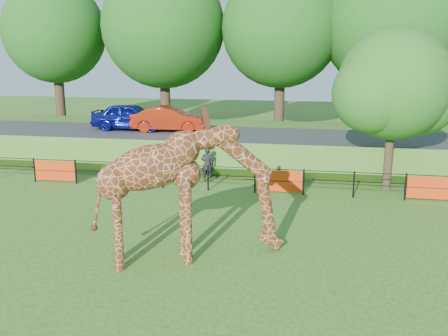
# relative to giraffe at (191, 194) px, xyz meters

# --- Properties ---
(ground) EXTENTS (90.00, 90.00, 0.00)m
(ground) POSITION_rel_giraffe_xyz_m (-0.98, -1.06, -1.94)
(ground) COLOR #2B5D17
(ground) RESTS_ON ground
(giraffe) EXTENTS (5.38, 3.09, 3.88)m
(giraffe) POSITION_rel_giraffe_xyz_m (0.00, 0.00, 0.00)
(giraffe) COLOR #5C2A12
(giraffe) RESTS_ON ground
(perimeter_fence) EXTENTS (28.07, 0.10, 1.10)m
(perimeter_fence) POSITION_rel_giraffe_xyz_m (-0.98, 6.94, -1.39)
(perimeter_fence) COLOR black
(perimeter_fence) RESTS_ON ground
(embankment) EXTENTS (40.00, 9.00, 1.30)m
(embankment) POSITION_rel_giraffe_xyz_m (-0.98, 14.44, -1.29)
(embankment) COLOR #2B5D17
(embankment) RESTS_ON ground
(road) EXTENTS (40.00, 5.00, 0.12)m
(road) POSITION_rel_giraffe_xyz_m (-0.98, 12.94, -0.58)
(road) COLOR #313134
(road) RESTS_ON embankment
(car_blue) EXTENTS (4.34, 1.75, 1.48)m
(car_blue) POSITION_rel_giraffe_xyz_m (-6.70, 13.32, 0.22)
(car_blue) COLOR #121A95
(car_blue) RESTS_ON road
(car_red) EXTENTS (4.19, 1.74, 1.35)m
(car_red) POSITION_rel_giraffe_xyz_m (-4.48, 13.22, 0.15)
(car_red) COLOR #B4240C
(car_red) RESTS_ON road
(visitor) EXTENTS (0.60, 0.41, 1.58)m
(visitor) POSITION_rel_giraffe_xyz_m (-1.31, 8.38, -1.15)
(visitor) COLOR black
(visitor) RESTS_ON ground
(tree_east) EXTENTS (5.40, 4.71, 6.76)m
(tree_east) POSITION_rel_giraffe_xyz_m (6.62, 8.57, 2.34)
(tree_east) COLOR #312216
(tree_east) RESTS_ON ground
(bg_tree_line) EXTENTS (37.30, 8.80, 11.82)m
(bg_tree_line) POSITION_rel_giraffe_xyz_m (0.92, 20.94, 5.25)
(bg_tree_line) COLOR #312216
(bg_tree_line) RESTS_ON ground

